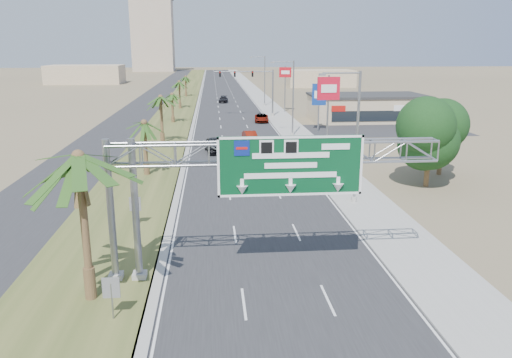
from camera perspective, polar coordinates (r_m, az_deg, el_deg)
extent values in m
cube|color=#28282B|center=(124.64, -3.56, 9.41)|extent=(12.00, 300.00, 0.02)
cube|color=#9E9B93|center=(125.15, 0.38, 9.48)|extent=(4.00, 300.00, 0.10)
cube|color=#444E22|center=(124.77, -8.22, 9.32)|extent=(7.00, 300.00, 0.12)
cube|color=#28282B|center=(125.35, -11.46, 9.18)|extent=(8.00, 300.00, 0.02)
cylinder|color=gray|center=(25.63, -13.60, -3.66)|extent=(0.36, 0.36, 7.40)
cylinder|color=gray|center=(25.84, -16.23, -3.69)|extent=(0.36, 0.36, 7.40)
cube|color=#9E9B93|center=(26.92, -13.14, -10.75)|extent=(0.70, 0.70, 0.40)
cube|color=#9E9B93|center=(27.12, -15.70, -10.73)|extent=(0.70, 0.70, 0.40)
cube|color=#06401F|center=(24.53, 3.97, 1.49)|extent=(7.20, 0.12, 3.00)
cube|color=navy|center=(24.00, -1.64, 3.54)|extent=(0.75, 0.03, 0.75)
cone|color=white|center=(24.75, 3.95, -1.14)|extent=(0.56, 0.56, 0.45)
cylinder|color=brown|center=(24.24, -18.94, -5.64)|extent=(0.36, 0.36, 7.00)
cylinder|color=brown|center=(25.25, -18.43, -11.31)|extent=(0.54, 0.54, 1.68)
cylinder|color=brown|center=(47.36, -12.51, 3.32)|extent=(0.36, 0.36, 5.00)
cylinder|color=brown|center=(47.76, -12.38, 1.09)|extent=(0.54, 0.54, 1.20)
cylinder|color=brown|center=(62.97, -10.73, 6.57)|extent=(0.36, 0.36, 5.80)
cylinder|color=brown|center=(63.32, -10.64, 4.59)|extent=(0.54, 0.54, 1.39)
cylinder|color=brown|center=(80.84, -9.51, 7.93)|extent=(0.36, 0.36, 4.50)
cylinder|color=brown|center=(81.06, -9.46, 6.73)|extent=(0.54, 0.54, 1.08)
cylinder|color=brown|center=(99.66, -8.72, 9.42)|extent=(0.36, 0.36, 5.20)
cylinder|color=brown|center=(99.86, -8.68, 8.29)|extent=(0.54, 0.54, 1.25)
cylinder|color=brown|center=(124.55, -8.03, 10.40)|extent=(0.36, 0.36, 4.80)
cylinder|color=brown|center=(124.70, -8.00, 9.56)|extent=(0.54, 0.54, 1.15)
cylinder|color=gray|center=(38.21, 11.47, 4.51)|extent=(0.20, 0.20, 10.00)
cylinder|color=gray|center=(37.30, 9.74, 11.85)|extent=(2.80, 0.12, 0.12)
cube|color=slate|center=(36.98, 7.59, 11.75)|extent=(0.50, 0.22, 0.18)
cylinder|color=#9E9B93|center=(39.32, 11.12, -2.32)|extent=(0.44, 0.44, 0.50)
cylinder|color=gray|center=(67.26, 4.26, 9.09)|extent=(0.20, 0.20, 10.00)
cylinder|color=gray|center=(66.74, 3.12, 13.24)|extent=(2.80, 0.12, 0.12)
cube|color=slate|center=(66.56, 1.90, 13.16)|extent=(0.50, 0.22, 0.18)
cylinder|color=#9E9B93|center=(67.89, 4.18, 5.10)|extent=(0.44, 0.44, 0.50)
cylinder|color=gray|center=(102.84, 1.00, 11.09)|extent=(0.20, 0.20, 10.00)
cylinder|color=gray|center=(102.50, 0.21, 13.79)|extent=(2.80, 0.12, 0.12)
cube|color=slate|center=(102.39, -0.59, 13.74)|extent=(0.50, 0.22, 0.18)
cylinder|color=#9E9B93|center=(103.25, 0.99, 8.46)|extent=(0.44, 0.44, 0.50)
cylinder|color=gray|center=(87.03, 1.92, 9.75)|extent=(0.28, 0.28, 8.00)
cylinder|color=gray|center=(86.32, -1.43, 12.18)|extent=(10.00, 0.18, 0.18)
cube|color=black|center=(86.25, -0.40, 11.91)|extent=(0.32, 0.18, 0.95)
cube|color=black|center=(86.06, -2.44, 11.89)|extent=(0.32, 0.18, 0.95)
cube|color=black|center=(85.98, -4.14, 11.87)|extent=(0.32, 0.18, 0.95)
sphere|color=red|center=(86.11, -0.40, 12.11)|extent=(0.22, 0.22, 0.22)
imported|color=black|center=(86.82, 1.94, 11.72)|extent=(0.16, 0.16, 0.60)
cylinder|color=#9E9B93|center=(87.43, 1.90, 7.34)|extent=(0.56, 0.56, 0.60)
cube|color=tan|center=(84.51, 12.52, 7.90)|extent=(18.00, 10.00, 4.00)
cylinder|color=brown|center=(45.08, 19.03, 1.57)|extent=(0.44, 0.44, 3.90)
sphere|color=black|center=(44.60, 19.31, 4.83)|extent=(4.50, 4.50, 4.50)
cylinder|color=brown|center=(49.94, 20.32, 2.33)|extent=(0.44, 0.44, 3.30)
sphere|color=black|center=(49.54, 20.55, 4.82)|extent=(3.50, 3.50, 3.50)
cylinder|color=gray|center=(23.19, -16.11, -13.40)|extent=(0.08, 0.08, 1.80)
cube|color=slate|center=(22.87, -16.24, -11.85)|extent=(0.75, 0.06, 0.95)
cylinder|color=gray|center=(34.20, -13.58, -3.92)|extent=(0.08, 0.08, 1.80)
cube|color=slate|center=(33.99, -13.65, -2.80)|extent=(0.75, 0.06, 0.95)
cube|color=tan|center=(265.68, -11.70, 15.76)|extent=(20.00, 16.00, 35.00)
cube|color=tan|center=(179.19, -18.88, 11.25)|extent=(24.00, 14.00, 6.00)
cube|color=tan|center=(157.88, 7.28, 11.36)|extent=(20.00, 12.00, 5.00)
imported|color=black|center=(57.29, -4.78, 3.87)|extent=(2.54, 5.05, 1.65)
imported|color=maroon|center=(63.51, -0.65, 4.86)|extent=(1.98, 4.26, 1.35)
imported|color=gray|center=(80.83, 0.65, 6.98)|extent=(2.53, 4.84, 1.30)
imported|color=black|center=(110.43, -3.75, 9.06)|extent=(2.20, 4.67, 1.32)
cylinder|color=gray|center=(54.17, 8.17, 7.01)|extent=(0.20, 0.20, 8.87)
cube|color=red|center=(53.85, 8.29, 10.20)|extent=(2.42, 0.49, 2.40)
cube|color=white|center=(53.67, 8.33, 10.19)|extent=(1.68, 0.18, 0.84)
cylinder|color=gray|center=(72.02, 7.19, 8.16)|extent=(0.20, 0.20, 6.93)
cube|color=navy|center=(71.84, 7.23, 9.56)|extent=(2.02, 0.70, 3.00)
cube|color=white|center=(71.66, 7.26, 9.55)|extent=(1.38, 0.32, 1.05)
cylinder|color=gray|center=(93.35, 3.34, 10.19)|extent=(0.20, 0.20, 8.37)
cube|color=red|center=(93.15, 3.37, 12.08)|extent=(2.16, 1.06, 1.80)
cube|color=white|center=(92.97, 3.38, 12.07)|extent=(1.45, 0.58, 0.63)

